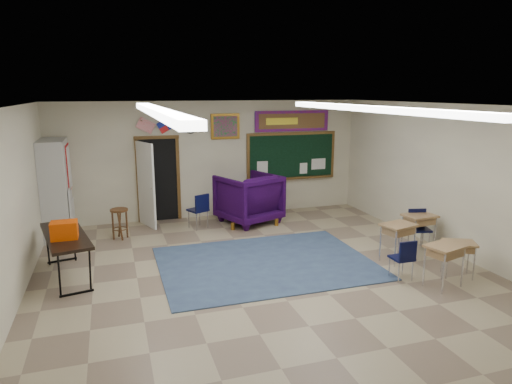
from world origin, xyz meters
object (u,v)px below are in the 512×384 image
object	(u,v)px
wooden_stool	(120,223)
student_desk_front_right	(419,230)
student_desk_front_left	(398,241)
folding_table	(67,254)
wingback_armchair	(249,198)

from	to	relation	value
wooden_stool	student_desk_front_right	bearing A→B (deg)	-24.35
student_desk_front_left	folding_table	size ratio (longest dim) A/B	0.37
wingback_armchair	folding_table	bearing A→B (deg)	8.65
student_desk_front_right	wooden_stool	xyz separation A→B (m)	(-5.88, 2.66, -0.07)
wingback_armchair	student_desk_front_left	bearing A→B (deg)	97.85
wingback_armchair	student_desk_front_left	size ratio (longest dim) A/B	1.80
wingback_armchair	student_desk_front_right	bearing A→B (deg)	110.66
wingback_armchair	wooden_stool	xyz separation A→B (m)	(-3.12, -0.39, -0.26)
wooden_stool	student_desk_front_left	bearing A→B (deg)	-31.33
folding_table	wooden_stool	world-z (taller)	folding_table
student_desk_front_left	wooden_stool	xyz separation A→B (m)	(-5.07, 3.09, -0.06)
wingback_armchair	student_desk_front_left	world-z (taller)	wingback_armchair
student_desk_front_left	student_desk_front_right	world-z (taller)	student_desk_front_right
student_desk_front_right	wingback_armchair	bearing A→B (deg)	127.13
wingback_armchair	student_desk_front_right	world-z (taller)	wingback_armchair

